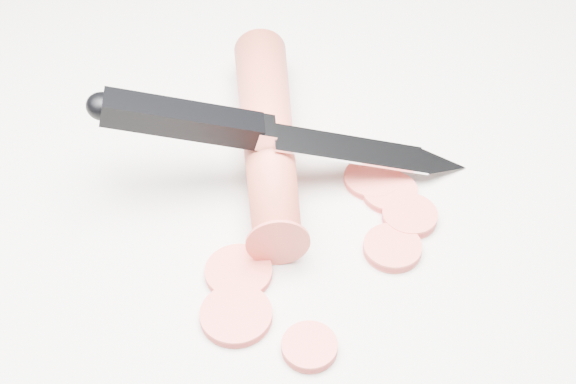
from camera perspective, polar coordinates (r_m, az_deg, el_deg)
ground at (r=0.53m, az=-0.33°, el=0.57°), size 2.40×2.40×0.00m
carrot at (r=0.54m, az=-1.45°, el=4.10°), size 0.13×0.18×0.03m
carrot_slice_0 at (r=0.46m, az=-3.72°, el=-8.74°), size 0.04×0.04×0.01m
carrot_slice_1 at (r=0.45m, az=1.53°, el=-10.95°), size 0.03×0.03×0.01m
carrot_slice_2 at (r=0.51m, az=8.64°, el=-1.71°), size 0.03×0.03×0.01m
carrot_slice_3 at (r=0.49m, az=7.43°, el=-3.96°), size 0.04×0.04×0.01m
carrot_slice_4 at (r=0.53m, az=6.03°, el=0.96°), size 0.04×0.04×0.01m
carrot_slice_5 at (r=0.48m, az=-3.53°, el=-5.71°), size 0.04×0.04×0.01m
carrot_slice_6 at (r=0.53m, az=7.25°, el=-0.02°), size 0.04×0.04×0.01m
kitchen_knife at (r=0.51m, az=-0.09°, el=4.28°), size 0.22×0.15×0.08m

